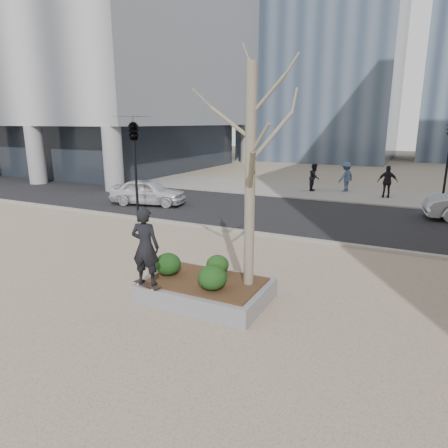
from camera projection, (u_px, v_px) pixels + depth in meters
The scene contains 17 objects.
ground at pixel (172, 291), 10.30m from camera, with size 120.00×120.00×0.00m, color tan.
street at pixel (289, 214), 18.97m from camera, with size 60.00×8.00×0.02m, color black.
far_sidewalk at pixel (323, 192), 25.04m from camera, with size 60.00×6.00×0.02m, color gray.
planter at pixel (206, 290), 9.81m from camera, with size 3.00×2.00×0.45m, color gray.
planter_mulch at pixel (206, 281), 9.75m from camera, with size 2.70×1.70×0.04m, color #382314.
sycamore_tree at pixel (251, 143), 8.76m from camera, with size 2.80×2.80×6.60m, color gray, non-canonical shape.
shrub_left at pixel (168, 264), 10.05m from camera, with size 0.66×0.66×0.56m, color black.
shrub_middle at pixel (218, 265), 10.12m from camera, with size 0.58×0.58×0.49m, color #143410.
shrub_right at pixel (212, 277), 9.16m from camera, with size 0.68×0.68×0.58m, color black.
skateboard at pixel (147, 285), 9.46m from camera, with size 0.78×0.20×0.07m, color black, non-canonical shape.
skateboarder at pixel (145, 247), 9.22m from camera, with size 0.67×0.44×1.85m, color black.
police_car at pixel (148, 192), 20.96m from camera, with size 1.59×3.96×1.35m, color silver.
pedestrian_a at pixel (314, 177), 25.18m from camera, with size 0.83×0.65×1.71m, color black.
pedestrian_b at pixel (346, 177), 24.96m from camera, with size 1.18×0.68×1.83m, color #3A4E6A.
pedestrian_c at pixel (387, 182), 22.84m from camera, with size 1.08×0.45×1.84m, color black.
traffic_light_near at pixel (136, 170), 16.98m from camera, with size 0.60×2.48×4.50m, color black, non-canonical shape.
traffic_light_far at pixel (447, 164), 19.60m from camera, with size 0.60×2.48×4.50m, color black, non-canonical shape.
Camera 1 is at (5.46, -7.95, 4.24)m, focal length 32.00 mm.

